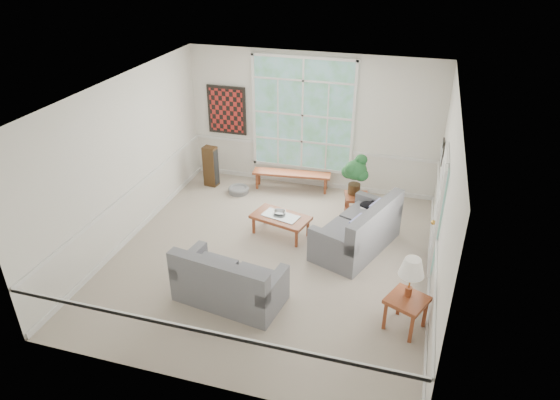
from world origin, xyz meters
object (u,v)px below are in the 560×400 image
(loveseat_front, at_px, (230,276))
(loveseat_right, at_px, (357,225))
(side_table, at_px, (405,313))
(coffee_table, at_px, (281,225))
(end_table, at_px, (356,206))

(loveseat_front, bearing_deg, loveseat_right, 59.21)
(loveseat_right, bearing_deg, loveseat_front, -108.38)
(loveseat_front, relative_size, side_table, 3.10)
(loveseat_right, distance_m, side_table, 2.16)
(coffee_table, relative_size, end_table, 2.29)
(loveseat_right, height_order, loveseat_front, loveseat_right)
(loveseat_front, height_order, coffee_table, loveseat_front)
(coffee_table, bearing_deg, end_table, 55.40)
(loveseat_front, distance_m, end_table, 3.50)
(loveseat_right, height_order, side_table, loveseat_right)
(end_table, relative_size, side_table, 0.88)
(loveseat_right, relative_size, coffee_table, 1.66)
(loveseat_front, distance_m, side_table, 2.68)
(loveseat_front, bearing_deg, side_table, 11.13)
(coffee_table, relative_size, side_table, 2.01)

